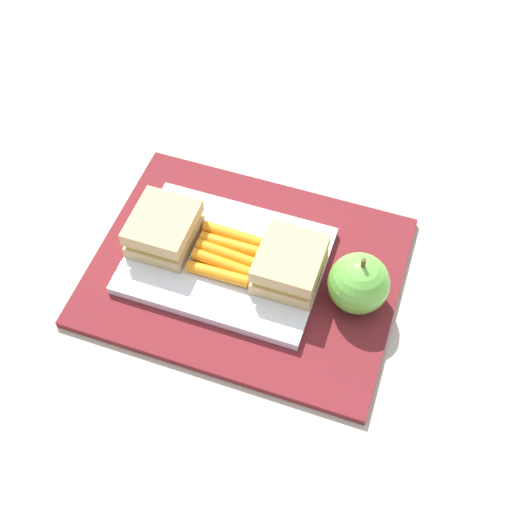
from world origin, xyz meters
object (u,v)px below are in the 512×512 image
at_px(food_tray, 226,260).
at_px(sandwich_half_left, 164,229).
at_px(sandwich_half_right, 290,264).
at_px(carrot_sticks_bundle, 226,254).
at_px(apple, 358,286).

relative_size(food_tray, sandwich_half_left, 2.88).
bearing_deg(food_tray, sandwich_half_left, 180.00).
bearing_deg(sandwich_half_right, sandwich_half_left, 180.00).
bearing_deg(sandwich_half_right, carrot_sticks_bundle, -179.87).
xyz_separation_m(food_tray, apple, (0.16, -0.00, 0.03)).
relative_size(sandwich_half_left, carrot_sticks_bundle, 1.02).
xyz_separation_m(food_tray, carrot_sticks_bundle, (0.00, -0.00, 0.01)).
distance_m(sandwich_half_left, apple, 0.24).
bearing_deg(sandwich_half_left, apple, -0.99).
bearing_deg(apple, carrot_sticks_bundle, 178.59).
relative_size(food_tray, apple, 2.84).
xyz_separation_m(food_tray, sandwich_half_left, (-0.08, 0.00, 0.03)).
bearing_deg(carrot_sticks_bundle, apple, -1.41).
bearing_deg(sandwich_half_right, apple, -2.90).
relative_size(sandwich_half_right, apple, 0.99).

